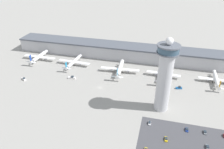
% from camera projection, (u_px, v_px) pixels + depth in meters
% --- Properties ---
extents(ground_plane, '(1000.00, 1000.00, 0.00)m').
position_uv_depth(ground_plane, '(100.00, 88.00, 203.77)').
color(ground_plane, gray).
extents(terminal_building, '(245.28, 25.00, 16.37)m').
position_uv_depth(terminal_building, '(117.00, 51.00, 258.84)').
color(terminal_building, '#B2B2B7').
rests_on(terminal_building, ground).
extents(control_tower, '(16.45, 16.45, 60.23)m').
position_uv_depth(control_tower, '(165.00, 75.00, 162.01)').
color(control_tower, '#BCBCC1').
rests_on(control_tower, ground).
extents(parking_lot_surface, '(64.00, 40.00, 0.01)m').
position_uv_depth(parking_lot_surface, '(187.00, 144.00, 143.99)').
color(parking_lot_surface, '#424247').
rests_on(parking_lot_surface, ground).
extents(airplane_gate_alpha, '(39.01, 33.83, 13.00)m').
position_uv_depth(airplane_gate_alpha, '(39.00, 57.00, 253.64)').
color(airplane_gate_alpha, white).
rests_on(airplane_gate_alpha, ground).
extents(airplane_gate_bravo, '(37.47, 36.27, 11.60)m').
position_uv_depth(airplane_gate_bravo, '(74.00, 62.00, 242.01)').
color(airplane_gate_bravo, white).
rests_on(airplane_gate_bravo, ground).
extents(airplane_gate_charlie, '(40.80, 37.77, 13.66)m').
position_uv_depth(airplane_gate_charlie, '(120.00, 69.00, 227.00)').
color(airplane_gate_charlie, white).
rests_on(airplane_gate_charlie, ground).
extents(airplane_gate_delta, '(34.18, 37.78, 13.86)m').
position_uv_depth(airplane_gate_delta, '(163.00, 73.00, 218.89)').
color(airplane_gate_delta, white).
rests_on(airplane_gate_delta, ground).
extents(airplane_gate_echo, '(32.22, 34.55, 11.54)m').
position_uv_depth(airplane_gate_echo, '(216.00, 80.00, 209.16)').
color(airplane_gate_echo, white).
rests_on(airplane_gate_echo, ground).
extents(service_truck_catering, '(6.29, 5.09, 2.58)m').
position_uv_depth(service_truck_catering, '(24.00, 79.00, 215.88)').
color(service_truck_catering, black).
rests_on(service_truck_catering, ground).
extents(service_truck_fuel, '(7.62, 3.13, 2.99)m').
position_uv_depth(service_truck_fuel, '(72.00, 78.00, 217.70)').
color(service_truck_fuel, black).
rests_on(service_truck_fuel, ground).
extents(service_truck_baggage, '(5.97, 3.66, 2.65)m').
position_uv_depth(service_truck_baggage, '(179.00, 88.00, 201.68)').
color(service_truck_baggage, black).
rests_on(service_truck_baggage, ground).
extents(car_red_hatchback, '(2.12, 4.80, 1.38)m').
position_uv_depth(car_red_hatchback, '(166.00, 139.00, 146.89)').
color(car_red_hatchback, black).
rests_on(car_red_hatchback, ground).
extents(car_green_van, '(1.99, 4.24, 1.47)m').
position_uv_depth(car_green_van, '(187.00, 130.00, 154.67)').
color(car_green_van, black).
rests_on(car_green_van, ground).
extents(car_silver_sedan, '(1.99, 4.71, 1.55)m').
position_uv_depth(car_silver_sedan, '(207.00, 147.00, 140.73)').
color(car_silver_sedan, black).
rests_on(car_silver_sedan, ground).
extents(car_black_suv, '(2.01, 4.29, 1.40)m').
position_uv_depth(car_black_suv, '(205.00, 132.00, 152.41)').
color(car_black_suv, black).
rests_on(car_black_suv, ground).
extents(car_yellow_taxi, '(1.86, 4.15, 1.56)m').
position_uv_depth(car_yellow_taxi, '(150.00, 123.00, 160.57)').
color(car_yellow_taxi, black).
rests_on(car_yellow_taxi, ground).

